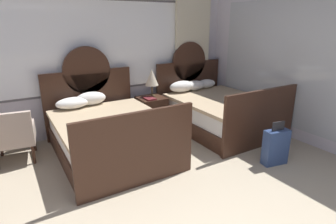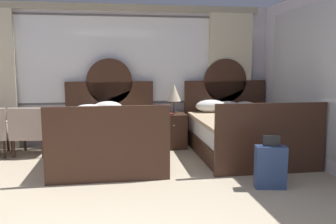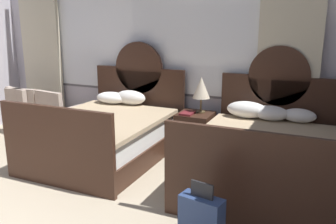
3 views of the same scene
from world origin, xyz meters
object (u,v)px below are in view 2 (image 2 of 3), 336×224
bed_near_mirror (242,133)px  suitcase_on_floor (270,167)px  book_on_nightstand (168,114)px  armchair_by_window_left (31,130)px  table_lamp_on_nightstand (174,93)px  nightstand_between_beds (171,130)px  bed_near_window (109,137)px

bed_near_mirror → suitcase_on_floor: bed_near_mirror is taller
book_on_nightstand → armchair_by_window_left: (-2.40, -0.11, -0.21)m
table_lamp_on_nightstand → nightstand_between_beds: bearing=-129.1°
bed_near_window → table_lamp_on_nightstand: bearing=32.1°
bed_near_mirror → table_lamp_on_nightstand: size_ratio=3.97×
bed_near_mirror → book_on_nightstand: 1.39m
suitcase_on_floor → book_on_nightstand: bearing=114.0°
armchair_by_window_left → suitcase_on_floor: (3.39, -2.12, -0.17)m
bed_near_window → table_lamp_on_nightstand: bed_near_window is taller
table_lamp_on_nightstand → armchair_by_window_left: size_ratio=0.65×
book_on_nightstand → bed_near_mirror: bearing=-25.0°
bed_near_window → book_on_nightstand: size_ratio=8.39×
bed_near_window → book_on_nightstand: bearing=28.8°
nightstand_between_beds → book_on_nightstand: bearing=-131.7°
bed_near_window → bed_near_mirror: 2.29m
book_on_nightstand → nightstand_between_beds: bearing=48.3°
bed_near_mirror → nightstand_between_beds: bed_near_mirror is taller
table_lamp_on_nightstand → bed_near_mirror: bearing=-34.8°
nightstand_between_beds → armchair_by_window_left: bearing=-175.2°
bed_near_window → suitcase_on_floor: size_ratio=3.17×
table_lamp_on_nightstand → suitcase_on_floor: bearing=-70.7°
nightstand_between_beds → armchair_by_window_left: armchair_by_window_left is taller
bed_near_window → nightstand_between_beds: bearing=30.8°
book_on_nightstand → suitcase_on_floor: (0.99, -2.22, -0.38)m
nightstand_between_beds → table_lamp_on_nightstand: (0.06, 0.07, 0.70)m
nightstand_between_beds → book_on_nightstand: 0.37m
book_on_nightstand → armchair_by_window_left: armchair_by_window_left is taller
table_lamp_on_nightstand → suitcase_on_floor: 2.65m
book_on_nightstand → armchair_by_window_left: size_ratio=0.31×
nightstand_between_beds → book_on_nightstand: (-0.09, -0.10, 0.34)m
nightstand_between_beds → table_lamp_on_nightstand: bearing=50.9°
nightstand_between_beds → armchair_by_window_left: (-2.49, -0.21, 0.13)m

